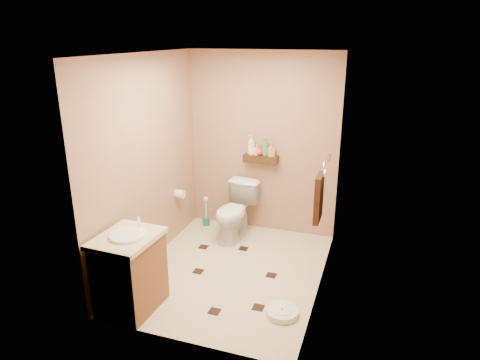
% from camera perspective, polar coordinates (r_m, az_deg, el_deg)
% --- Properties ---
extents(ground, '(2.50, 2.50, 0.00)m').
position_cam_1_polar(ground, '(5.02, -1.20, -12.04)').
color(ground, beige).
rests_on(ground, ground).
extents(wall_back, '(2.00, 0.04, 2.40)m').
position_cam_1_polar(wall_back, '(5.66, 3.03, 4.79)').
color(wall_back, '#9F755A').
rests_on(wall_back, ground).
extents(wall_front, '(2.00, 0.04, 2.40)m').
position_cam_1_polar(wall_front, '(3.44, -8.42, -4.92)').
color(wall_front, '#9F755A').
rests_on(wall_front, ground).
extents(wall_left, '(0.04, 2.50, 2.40)m').
position_cam_1_polar(wall_left, '(4.93, -12.29, 2.23)').
color(wall_left, '#9F755A').
rests_on(wall_left, ground).
extents(wall_right, '(0.04, 2.50, 2.40)m').
position_cam_1_polar(wall_right, '(4.30, 11.34, -0.20)').
color(wall_right, '#9F755A').
rests_on(wall_right, ground).
extents(ceiling, '(2.00, 2.50, 0.02)m').
position_cam_1_polar(ceiling, '(4.31, -1.42, 16.52)').
color(ceiling, silver).
rests_on(ceiling, wall_back).
extents(wall_shelf, '(0.46, 0.14, 0.10)m').
position_cam_1_polar(wall_shelf, '(5.64, 2.77, 2.82)').
color(wall_shelf, '#3C2510').
rests_on(wall_shelf, wall_back).
extents(floor_accents, '(1.13, 1.43, 0.01)m').
position_cam_1_polar(floor_accents, '(4.95, -1.22, -12.44)').
color(floor_accents, black).
rests_on(floor_accents, ground).
extents(toilet, '(0.50, 0.77, 0.74)m').
position_cam_1_polar(toilet, '(5.62, -0.71, -4.26)').
color(toilet, white).
rests_on(toilet, ground).
extents(vanity, '(0.55, 0.66, 0.90)m').
position_cam_1_polar(vanity, '(4.36, -14.50, -11.71)').
color(vanity, brown).
rests_on(vanity, ground).
extents(bathroom_scale, '(0.36, 0.36, 0.06)m').
position_cam_1_polar(bathroom_scale, '(4.34, 5.61, -17.12)').
color(bathroom_scale, white).
rests_on(bathroom_scale, ground).
extents(toilet_brush, '(0.10, 0.10, 0.43)m').
position_cam_1_polar(toilet_brush, '(6.08, -4.54, -4.67)').
color(toilet_brush, '#18635B').
rests_on(toilet_brush, ground).
extents(towel_ring, '(0.12, 0.30, 0.76)m').
position_cam_1_polar(towel_ring, '(4.63, 10.51, -2.11)').
color(towel_ring, silver).
rests_on(towel_ring, wall_right).
extents(toilet_paper, '(0.12, 0.11, 0.12)m').
position_cam_1_polar(toilet_paper, '(5.63, -8.01, -1.84)').
color(toilet_paper, white).
rests_on(toilet_paper, wall_left).
extents(bottle_a, '(0.14, 0.14, 0.26)m').
position_cam_1_polar(bottle_a, '(5.62, 1.51, 4.71)').
color(bottle_a, silver).
rests_on(bottle_a, wall_shelf).
extents(bottle_b, '(0.09, 0.09, 0.14)m').
position_cam_1_polar(bottle_b, '(5.62, 2.24, 4.07)').
color(bottle_b, yellow).
rests_on(bottle_b, wall_shelf).
extents(bottle_c, '(0.11, 0.11, 0.13)m').
position_cam_1_polar(bottle_c, '(5.61, 2.56, 3.97)').
color(bottle_c, '#F21C43').
rests_on(bottle_c, wall_shelf).
extents(bottle_d, '(0.13, 0.13, 0.23)m').
position_cam_1_polar(bottle_d, '(5.58, 3.41, 4.42)').
color(bottle_d, green).
rests_on(bottle_d, wall_shelf).
extents(bottle_e, '(0.11, 0.11, 0.18)m').
position_cam_1_polar(bottle_e, '(5.56, 4.15, 4.08)').
color(bottle_e, gold).
rests_on(bottle_e, wall_shelf).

